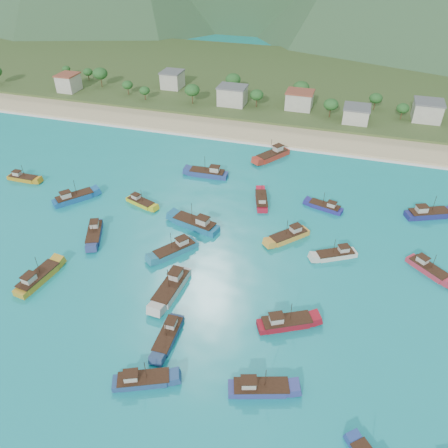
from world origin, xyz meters
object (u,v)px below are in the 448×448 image
(boat_3, at_px, (325,207))
(boat_22, at_px, (195,224))
(boat_12, at_px, (38,278))
(boat_25, at_px, (273,155))
(boat_13, at_px, (428,214))
(boat_10, at_px, (261,201))
(boat_16, at_px, (23,178))
(boat_20, at_px, (286,323))
(boat_26, at_px, (171,288))
(boat_6, at_px, (95,234))
(boat_28, at_px, (168,336))
(boat_27, at_px, (336,255))
(boat_9, at_px, (175,250))
(boat_4, at_px, (143,381))
(boat_7, at_px, (260,388))
(boat_5, at_px, (74,198))
(boat_0, at_px, (289,236))
(boat_23, at_px, (208,173))
(boat_1, at_px, (141,203))
(boat_8, at_px, (428,269))

(boat_3, xyz_separation_m, boat_22, (-29.74, -17.44, 0.33))
(boat_12, relative_size, boat_25, 0.93)
(boat_3, height_order, boat_13, boat_13)
(boat_10, distance_m, boat_16, 69.35)
(boat_20, height_order, boat_26, boat_26)
(boat_6, distance_m, boat_28, 37.28)
(boat_12, bearing_deg, boat_27, 31.70)
(boat_3, height_order, boat_10, boat_10)
(boat_9, bearing_deg, boat_4, 139.17)
(boat_10, bearing_deg, boat_12, -147.68)
(boat_4, distance_m, boat_6, 43.88)
(boat_13, relative_size, boat_25, 0.96)
(boat_6, xyz_separation_m, boat_7, (47.31, -29.26, -0.01))
(boat_5, bearing_deg, boat_25, 80.16)
(boat_7, bearing_deg, boat_0, 166.08)
(boat_5, bearing_deg, boat_26, 6.53)
(boat_13, relative_size, boat_22, 0.92)
(boat_23, xyz_separation_m, boat_25, (15.86, 16.88, 0.07))
(boat_1, height_order, boat_25, boat_25)
(boat_6, xyz_separation_m, boat_16, (-33.86, 17.92, -0.11))
(boat_9, relative_size, boat_27, 1.11)
(boat_20, bearing_deg, boat_25, 166.22)
(boat_7, bearing_deg, boat_12, -120.70)
(boat_27, bearing_deg, boat_5, 57.70)
(boat_4, xyz_separation_m, boat_13, (48.52, 65.29, 0.17))
(boat_13, height_order, boat_25, boat_25)
(boat_20, height_order, boat_22, boat_22)
(boat_6, relative_size, boat_23, 0.91)
(boat_16, bearing_deg, boat_20, 68.54)
(boat_23, relative_size, boat_25, 0.96)
(boat_6, bearing_deg, boat_25, -145.53)
(boat_13, xyz_separation_m, boat_22, (-55.12, -21.42, 0.09))
(boat_13, relative_size, boat_27, 1.21)
(boat_20, distance_m, boat_22, 36.69)
(boat_6, bearing_deg, boat_16, -51.72)
(boat_13, height_order, boat_20, boat_13)
(boat_0, xyz_separation_m, boat_22, (-22.84, -1.96, 0.19))
(boat_13, bearing_deg, boat_23, -117.40)
(boat_28, bearing_deg, boat_0, -115.31)
(boat_25, height_order, boat_27, boat_25)
(boat_8, xyz_separation_m, boat_20, (-26.69, -24.03, 0.10))
(boat_7, distance_m, boat_27, 39.05)
(boat_22, bearing_deg, boat_6, 129.91)
(boat_0, height_order, boat_8, boat_0)
(boat_0, xyz_separation_m, boat_4, (-16.24, -45.84, -0.08))
(boat_6, distance_m, boat_13, 83.37)
(boat_7, xyz_separation_m, boat_10, (-12.28, 55.17, -0.04))
(boat_9, relative_size, boat_25, 0.88)
(boat_3, xyz_separation_m, boat_13, (25.39, 3.97, 0.24))
(boat_16, distance_m, boat_20, 88.78)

